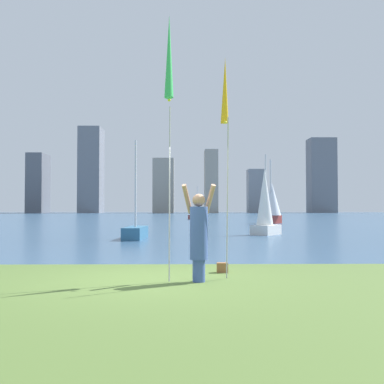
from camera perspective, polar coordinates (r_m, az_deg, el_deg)
name	(u,v)px	position (r m, az deg, el deg)	size (l,w,h in m)	color
ground	(180,219)	(59.92, -1.49, -3.22)	(120.00, 138.00, 0.12)	#4C662D
person	(199,233)	(8.67, 0.82, -5.02)	(0.65, 0.48, 1.79)	#3F59A5
kite_flag_left	(169,62)	(8.79, -2.78, 15.34)	(0.16, 0.77, 4.84)	#B2B2B7
kite_flag_right	(225,96)	(9.56, 4.00, 11.46)	(0.16, 0.87, 4.31)	#B2B2B7
bag	(222,268)	(9.98, 3.68, -9.07)	(0.23, 0.17, 0.20)	brown
sailboat_0	(265,206)	(23.63, 8.78, -1.68)	(1.73, 1.91, 4.00)	silver
sailboat_1	(272,202)	(40.27, 9.56, -1.22)	(2.36, 2.90, 5.37)	maroon
sailboat_2	(196,207)	(54.05, 0.54, -1.84)	(2.16, 1.52, 3.84)	maroon
sailboat_4	(135,232)	(20.58, -6.84, -4.77)	(0.90, 2.81, 4.27)	#2D6084
skyline_tower_0	(38,183)	(123.67, -18.05, 0.99)	(3.97, 7.73, 14.62)	#565B66
skyline_tower_1	(91,170)	(118.33, -12.05, 2.56)	(5.22, 7.43, 20.77)	slate
skyline_tower_2	(163,186)	(115.95, -3.46, 0.77)	(5.13, 3.95, 13.34)	gray
skyline_tower_3	(211,182)	(115.02, 2.30, 1.25)	(3.13, 6.31, 15.21)	gray
skyline_tower_4	(256,191)	(118.98, 7.68, 0.10)	(4.09, 4.27, 10.81)	gray
skyline_tower_5	(321,176)	(125.64, 15.33, 1.91)	(6.58, 5.50, 18.96)	slate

